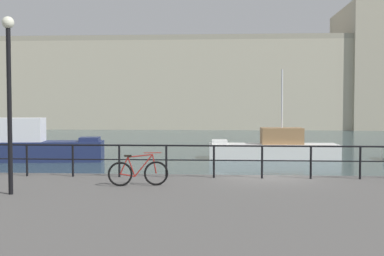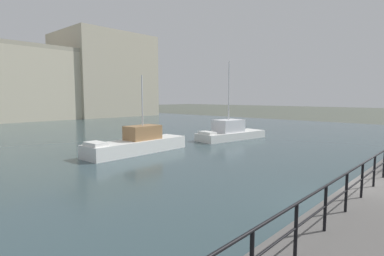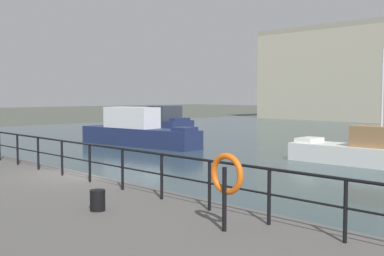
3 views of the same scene
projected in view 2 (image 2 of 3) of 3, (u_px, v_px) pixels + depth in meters
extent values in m
plane|color=#4C5147|center=(349.00, 209.00, 11.08)|extent=(240.00, 240.00, 0.00)
cube|color=#33474C|center=(33.00, 137.00, 31.42)|extent=(80.00, 60.00, 0.01)
cube|color=#B2A891|center=(104.00, 76.00, 66.37)|extent=(17.93, 15.54, 17.25)
cube|color=white|center=(137.00, 146.00, 22.32)|extent=(8.19, 2.39, 0.93)
cube|color=#997047|center=(143.00, 132.00, 22.62)|extent=(2.64, 1.60, 1.03)
cube|color=white|center=(96.00, 144.00, 19.68)|extent=(1.02, 1.52, 0.24)
cylinder|color=silver|center=(142.00, 101.00, 22.38)|extent=(0.10, 0.10, 3.70)
cube|color=white|center=(231.00, 135.00, 29.43)|extent=(7.65, 3.42, 0.73)
cube|color=silver|center=(228.00, 126.00, 29.07)|extent=(2.91, 2.29, 1.19)
cube|color=white|center=(207.00, 133.00, 27.46)|extent=(1.13, 1.73, 0.24)
cylinder|color=silver|center=(229.00, 91.00, 28.73)|extent=(0.10, 0.10, 5.48)
cylinder|color=black|center=(296.00, 231.00, 5.70)|extent=(0.07, 0.07, 1.05)
cylinder|color=black|center=(325.00, 208.00, 6.84)|extent=(0.07, 0.07, 1.05)
cylinder|color=black|center=(346.00, 193.00, 7.98)|extent=(0.07, 0.07, 1.05)
cylinder|color=black|center=(362.00, 181.00, 9.12)|extent=(0.07, 0.07, 1.05)
cylinder|color=black|center=(374.00, 171.00, 10.26)|extent=(0.07, 0.07, 1.05)
cylinder|color=black|center=(384.00, 164.00, 11.40)|extent=(0.07, 0.07, 1.05)
cylinder|color=black|center=(380.00, 153.00, 10.78)|extent=(20.25, 0.06, 0.06)
cylinder|color=black|center=(379.00, 166.00, 10.83)|extent=(20.25, 0.04, 0.04)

